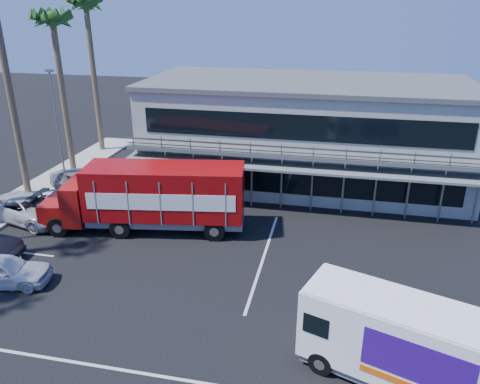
# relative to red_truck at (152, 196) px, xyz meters

# --- Properties ---
(ground) EXTENTS (120.00, 120.00, 0.00)m
(ground) POSITION_rel_red_truck_xyz_m (4.78, -4.88, -2.13)
(ground) COLOR black
(ground) RESTS_ON ground
(building) EXTENTS (22.40, 12.00, 7.30)m
(building) POSITION_rel_red_truck_xyz_m (7.78, 10.06, 1.53)
(building) COLOR gray
(building) RESTS_ON ground
(curb_strip) EXTENTS (3.00, 32.00, 0.16)m
(curb_strip) POSITION_rel_red_truck_xyz_m (-10.22, 1.12, -2.05)
(curb_strip) COLOR #A5A399
(curb_strip) RESTS_ON ground
(palm_e) EXTENTS (2.80, 2.80, 12.25)m
(palm_e) POSITION_rel_red_truck_xyz_m (-9.92, 8.12, 8.45)
(palm_e) COLOR brown
(palm_e) RESTS_ON ground
(palm_f) EXTENTS (2.80, 2.80, 13.25)m
(palm_f) POSITION_rel_red_truck_xyz_m (-10.32, 13.62, 9.34)
(palm_f) COLOR brown
(palm_f) RESTS_ON ground
(light_pole_far) EXTENTS (0.50, 0.25, 8.09)m
(light_pole_far) POSITION_rel_red_truck_xyz_m (-9.42, 6.12, 2.38)
(light_pole_far) COLOR gray
(light_pole_far) RESTS_ON ground
(red_truck) EXTENTS (11.75, 4.41, 3.86)m
(red_truck) POSITION_rel_red_truck_xyz_m (0.00, 0.00, 0.00)
(red_truck) COLOR #9A100C
(red_truck) RESTS_ON ground
(white_van) EXTENTS (6.93, 4.30, 3.20)m
(white_van) POSITION_rel_red_truck_xyz_m (12.62, -9.35, -0.43)
(white_van) COLOR white
(white_van) RESTS_ON ground
(parked_car_a) EXTENTS (4.59, 2.62, 1.47)m
(parked_car_a) POSITION_rel_red_truck_xyz_m (-4.72, -6.88, -1.39)
(parked_car_a) COLOR silver
(parked_car_a) RESTS_ON ground
(parked_car_c) EXTENTS (6.16, 3.95, 1.58)m
(parked_car_c) POSITION_rel_red_truck_xyz_m (-7.72, -0.48, -1.34)
(parked_car_c) COLOR silver
(parked_car_c) RESTS_ON ground
(parked_car_d) EXTENTS (5.82, 2.48, 1.67)m
(parked_car_d) POSITION_rel_red_truck_xyz_m (-4.72, 0.11, -1.29)
(parked_car_d) COLOR #292F37
(parked_car_d) RESTS_ON ground
(parked_car_e) EXTENTS (4.98, 3.48, 1.57)m
(parked_car_e) POSITION_rel_red_truck_xyz_m (-7.22, 4.31, -1.34)
(parked_car_e) COLOR gray
(parked_car_e) RESTS_ON ground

